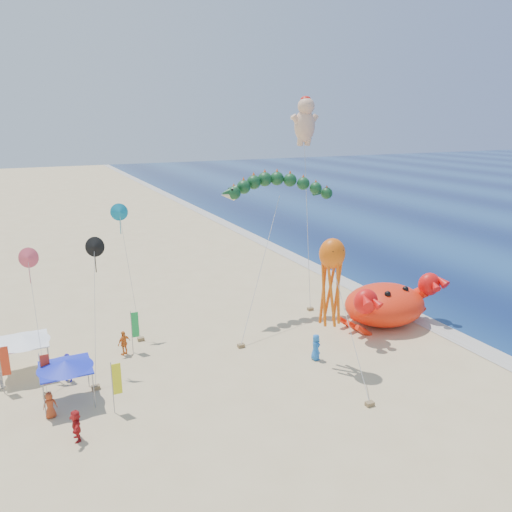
{
  "coord_description": "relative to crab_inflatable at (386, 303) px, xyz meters",
  "views": [
    {
      "loc": [
        -17.27,
        -30.23,
        16.36
      ],
      "look_at": [
        -2.0,
        2.0,
        6.5
      ],
      "focal_mm": 35.0,
      "sensor_mm": 36.0,
      "label": 1
    }
  ],
  "objects": [
    {
      "name": "ground",
      "position": [
        -8.68,
        0.25,
        -1.79
      ],
      "size": [
        320.0,
        320.0,
        0.0
      ],
      "primitive_type": "plane",
      "color": "#D1B784",
      "rests_on": "ground"
    },
    {
      "name": "foam_strip",
      "position": [
        3.32,
        0.25,
        -1.78
      ],
      "size": [
        320.0,
        320.0,
        0.0
      ],
      "primitive_type": "plane",
      "color": "silver",
      "rests_on": "ground"
    },
    {
      "name": "crab_inflatable",
      "position": [
        0.0,
        0.0,
        0.0
      ],
      "size": [
        9.28,
        6.56,
        4.07
      ],
      "color": "#FF290D",
      "rests_on": "ground"
    },
    {
      "name": "dragon_kite",
      "position": [
        -6.49,
        6.77,
        8.79
      ],
      "size": [
        11.23,
        6.88,
        11.71
      ],
      "color": "#103C1D",
      "rests_on": "ground"
    },
    {
      "name": "cherub_kite",
      "position": [
        -2.77,
        8.91,
        14.41
      ],
      "size": [
        2.41,
        4.75,
        18.23
      ],
      "color": "#ECB490",
      "rests_on": "ground"
    },
    {
      "name": "octopus_kite",
      "position": [
        -8.1,
        -3.9,
        4.62
      ],
      "size": [
        1.79,
        6.46,
        8.91
      ],
      "color": "#F15F0C",
      "rests_on": "ground"
    },
    {
      "name": "canopy_blue",
      "position": [
        -24.75,
        -1.28,
        0.65
      ],
      "size": [
        3.19,
        3.19,
        2.71
      ],
      "color": "gray",
      "rests_on": "ground"
    },
    {
      "name": "canopy_white",
      "position": [
        -26.93,
        3.64,
        0.65
      ],
      "size": [
        3.38,
        3.38,
        2.71
      ],
      "color": "gray",
      "rests_on": "ground"
    },
    {
      "name": "feather_flags",
      "position": [
        -23.95,
        0.17,
        0.22
      ],
      "size": [
        8.93,
        7.33,
        3.2
      ],
      "color": "gray",
      "rests_on": "ground"
    },
    {
      "name": "beachgoers",
      "position": [
        -21.03,
        0.18,
        -0.91
      ],
      "size": [
        30.07,
        13.11,
        1.88
      ],
      "color": "white",
      "rests_on": "ground"
    },
    {
      "name": "small_kites",
      "position": [
        -22.46,
        4.22,
        5.94
      ],
      "size": [
        7.97,
        8.64,
        10.28
      ],
      "color": "#0E7E9E",
      "rests_on": "ground"
    }
  ]
}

